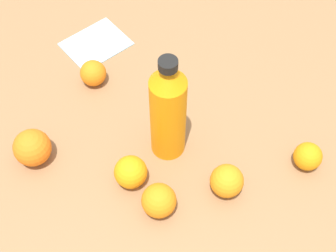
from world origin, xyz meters
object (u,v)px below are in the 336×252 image
object	(u,v)px
orange_3	(32,148)
orange_4	(93,73)
orange_0	(227,181)
orange_1	(131,172)
orange_5	(159,201)
orange_2	(308,156)
water_bottle	(168,111)
folded_napkin	(96,44)

from	to	relation	value
orange_3	orange_4	size ratio (longest dim) A/B	1.28
orange_3	orange_4	bearing A→B (deg)	-57.58
orange_3	orange_4	world-z (taller)	orange_3
orange_0	orange_1	xyz separation A→B (m)	(0.12, 0.16, -0.00)
orange_1	orange_5	distance (m)	0.09
orange_2	orange_3	size ratio (longest dim) A/B	0.75
water_bottle	orange_2	size ratio (longest dim) A/B	4.55
orange_2	orange_4	xyz separation A→B (m)	(0.46, 0.30, 0.00)
orange_2	orange_5	world-z (taller)	orange_5
orange_1	orange_5	world-z (taller)	orange_5
orange_0	orange_2	bearing A→B (deg)	-101.71
orange_0	orange_5	world-z (taller)	orange_5
water_bottle	orange_4	xyz separation A→B (m)	(0.26, 0.06, -0.10)
orange_3	folded_napkin	distance (m)	0.37
water_bottle	orange_2	world-z (taller)	water_bottle
orange_5	folded_napkin	world-z (taller)	orange_5
orange_0	orange_5	bearing A→B (deg)	77.01
water_bottle	orange_5	distance (m)	0.19
orange_3	water_bottle	bearing A→B (deg)	-114.97
orange_4	orange_1	bearing A→B (deg)	169.65
orange_5	orange_2	bearing A→B (deg)	-102.27
orange_4	folded_napkin	xyz separation A→B (m)	(0.12, -0.06, -0.03)
orange_0	orange_1	world-z (taller)	same
orange_1	orange_0	bearing A→B (deg)	-126.86
orange_4	orange_5	world-z (taller)	orange_5
water_bottle	orange_2	distance (m)	0.33
water_bottle	orange_4	world-z (taller)	water_bottle
orange_0	folded_napkin	xyz separation A→B (m)	(0.53, 0.05, -0.03)
orange_1	orange_4	distance (m)	0.30
orange_5	orange_4	bearing A→B (deg)	-5.40
water_bottle	orange_0	distance (m)	0.19
orange_3	orange_5	world-z (taller)	orange_3
water_bottle	orange_3	distance (m)	0.31
orange_3	orange_5	distance (m)	0.30
orange_2	orange_5	distance (m)	0.34
water_bottle	orange_3	size ratio (longest dim) A/B	3.43
orange_1	orange_2	size ratio (longest dim) A/B	1.14
folded_napkin	orange_2	bearing A→B (deg)	-157.42
orange_1	folded_napkin	size ratio (longest dim) A/B	0.45
orange_2	water_bottle	bearing A→B (deg)	50.43
water_bottle	orange_2	xyz separation A→B (m)	(-0.20, -0.24, -0.10)
orange_0	folded_napkin	distance (m)	0.54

